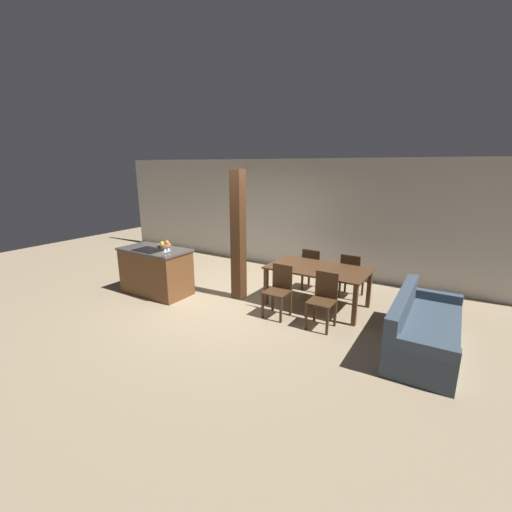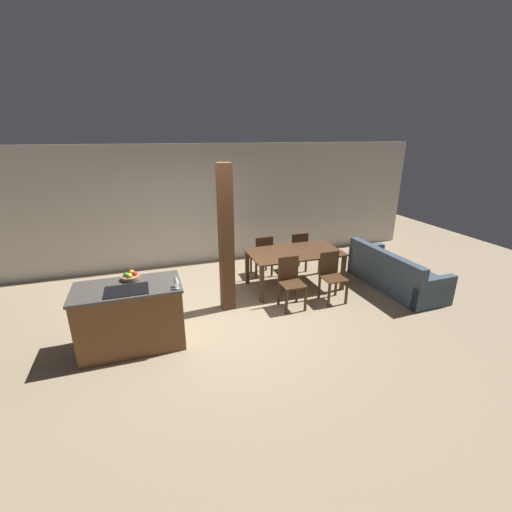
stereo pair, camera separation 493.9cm
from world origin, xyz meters
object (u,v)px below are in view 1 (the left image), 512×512
Objects in this scene: dining_chair_near_left at (279,289)px; couch at (423,331)px; fruit_bowl at (165,244)px; kitchen_island at (156,271)px; dining_chair_far_right at (351,275)px; wine_glass_middle at (169,250)px; dining_chair_far_left at (313,268)px; dining_chair_near_right at (323,299)px; timber_post at (238,236)px; wine_glass_near at (165,251)px; dining_table at (318,273)px.

dining_chair_near_left reaches higher than couch.
fruit_bowl is 4.91m from couch.
dining_chair_far_right is at bearing 28.33° from kitchen_island.
wine_glass_middle is 0.16× the size of dining_chair_far_left.
dining_chair_near_left is at bearing 90.00° from dining_chair_far_left.
wine_glass_middle reaches higher than dining_chair_near_left.
dining_chair_near_right is at bearing 6.34° from kitchen_island.
wine_glass_middle is at bearing -167.75° from dining_chair_near_right.
fruit_bowl reaches higher than dining_chair_near_left.
couch is at bearing 5.41° from kitchen_island.
fruit_bowl is 1.60m from timber_post.
dining_chair_near_left and dining_chair_far_right have the same top height.
wine_glass_middle reaches higher than kitchen_island.
wine_glass_near is at bearing 37.72° from dining_chair_far_right.
couch is at bearing 148.66° from dining_chair_far_left.
dining_chair_near_right is at bearing -61.17° from dining_table.
timber_post is at bearing 23.56° from kitchen_island.
dining_chair_far_right is 2.33m from timber_post.
dining_chair_far_right is (2.79, 2.16, -0.57)m from wine_glass_near.
dining_chair_near_right is 1.68m from dining_chair_far_left.
dining_table is at bearing 61.17° from dining_chair_far_right.
kitchen_island is at bearing 160.71° from wine_glass_middle.
wine_glass_near is 2.18m from dining_chair_near_left.
wine_glass_near is 0.08× the size of dining_table.
dining_table is at bearing 118.83° from dining_chair_far_left.
dining_chair_near_right is 1.00× the size of dining_chair_far_left.
dining_chair_near_right is at bearing 12.25° from wine_glass_middle.
timber_post is (-1.46, -0.43, 0.59)m from dining_table.
couch is at bearing 2.84° from fruit_bowl.
kitchen_island is at bearing -171.73° from dining_chair_near_left.
dining_chair_near_right is (0.81, 0.00, 0.00)m from dining_chair_near_left.
dining_chair_near_right is 2.04m from timber_post.
dining_chair_far_right is at bearing 90.00° from dining_chair_near_right.
wine_glass_near is at bearing -25.75° from kitchen_island.
dining_chair_far_left is at bearing 57.39° from couch.
dining_table is 0.86m from dining_chair_far_left.
dining_chair_far_left is 0.36× the size of timber_post.
couch is (4.85, 0.24, -0.71)m from fruit_bowl.
dining_chair_far_right is at bearing 61.17° from dining_table.
dining_chair_far_left is (2.63, 1.85, 0.01)m from kitchen_island.
couch is 3.48m from timber_post.
dining_chair_far_left reaches higher than dining_table.
dining_chair_far_right is at bearing -180.00° from dining_chair_far_left.
dining_table is at bearing 118.83° from dining_chair_near_right.
dining_chair_far_left is at bearing 46.29° from wine_glass_middle.
dining_chair_near_left is (1.98, 0.69, -0.57)m from wine_glass_near.
couch is (1.47, 0.08, -0.20)m from dining_chair_near_right.
dining_chair_far_left is at bearing 0.00° from dining_chair_far_right.
timber_post is (-1.86, 0.30, 0.77)m from dining_chair_near_right.
wine_glass_middle is at bearing 97.92° from couch.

